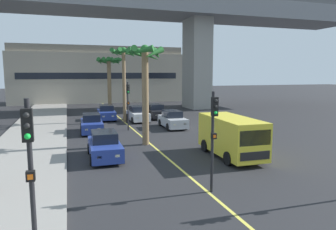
# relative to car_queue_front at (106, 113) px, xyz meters

# --- Properties ---
(sidewalk_left) EXTENTS (4.80, 80.00, 0.15)m
(sidewalk_left) POSITION_rel_car_queue_front_xyz_m (-6.47, -14.53, -0.65)
(sidewalk_left) COLOR gray
(sidewalk_left) RESTS_ON ground
(lane_stripe_center) EXTENTS (0.14, 56.00, 0.01)m
(lane_stripe_center) POSITION_rel_car_queue_front_xyz_m (1.53, -6.53, -0.72)
(lane_stripe_center) COLOR #DBCC4C
(lane_stripe_center) RESTS_ON ground
(bridge_overpass) EXTENTS (73.03, 8.00, 16.68)m
(bridge_overpass) POSITION_rel_car_queue_front_xyz_m (2.64, 7.42, 12.44)
(bridge_overpass) COLOR slate
(bridge_overpass) RESTS_ON ground
(pier_building_backdrop) EXTENTS (28.55, 8.04, 9.46)m
(pier_building_backdrop) POSITION_rel_car_queue_front_xyz_m (1.53, 22.20, 3.95)
(pier_building_backdrop) COLOR #BCB29E
(pier_building_backdrop) RESTS_ON ground
(car_queue_front) EXTENTS (1.95, 4.16, 1.56)m
(car_queue_front) POSITION_rel_car_queue_front_xyz_m (0.00, 0.00, 0.00)
(car_queue_front) COLOR navy
(car_queue_front) RESTS_ON ground
(car_queue_second) EXTENTS (1.95, 4.16, 1.56)m
(car_queue_second) POSITION_rel_car_queue_front_xyz_m (-2.07, -6.95, 0.00)
(car_queue_second) COLOR navy
(car_queue_second) RESTS_ON ground
(car_queue_third) EXTENTS (1.87, 4.12, 1.56)m
(car_queue_third) POSITION_rel_car_queue_front_xyz_m (5.31, -0.59, 0.00)
(car_queue_third) COLOR black
(car_queue_third) RESTS_ON ground
(car_queue_fourth) EXTENTS (1.89, 4.13, 1.56)m
(car_queue_fourth) POSITION_rel_car_queue_front_xyz_m (5.13, -6.86, 0.00)
(car_queue_fourth) COLOR #B7BABF
(car_queue_fourth) RESTS_ON ground
(car_queue_fifth) EXTENTS (1.88, 4.12, 1.56)m
(car_queue_fifth) POSITION_rel_car_queue_front_xyz_m (2.96, -2.06, 0.00)
(car_queue_fifth) COLOR white
(car_queue_fifth) RESTS_ON ground
(car_queue_sixth) EXTENTS (1.89, 4.13, 1.56)m
(car_queue_sixth) POSITION_rel_car_queue_front_xyz_m (-1.95, -15.25, 0.00)
(car_queue_sixth) COLOR navy
(car_queue_sixth) RESTS_ON ground
(delivery_van) EXTENTS (2.28, 5.30, 2.36)m
(delivery_van) POSITION_rel_car_queue_front_xyz_m (5.19, -17.30, 0.57)
(delivery_van) COLOR yellow
(delivery_van) RESTS_ON ground
(traffic_light_left_sidewalk_corner) EXTENTS (0.24, 0.37, 4.20)m
(traffic_light_left_sidewalk_corner) POSITION_rel_car_queue_front_xyz_m (-4.77, -25.42, 2.14)
(traffic_light_left_sidewalk_corner) COLOR black
(traffic_light_left_sidewalk_corner) RESTS_ON sidewalk_left
(traffic_light_median_near) EXTENTS (0.24, 0.37, 4.20)m
(traffic_light_median_near) POSITION_rel_car_queue_front_xyz_m (1.69, -21.94, 1.99)
(traffic_light_median_near) COLOR black
(traffic_light_median_near) RESTS_ON ground
(traffic_light_median_far) EXTENTS (0.24, 0.37, 4.20)m
(traffic_light_median_far) POSITION_rel_car_queue_front_xyz_m (1.04, -7.00, 1.99)
(traffic_light_median_far) COLOR black
(traffic_light_median_far) RESTS_ON ground
(palm_tree_near_median) EXTENTS (2.50, 2.63, 6.83)m
(palm_tree_near_median) POSITION_rel_car_queue_front_xyz_m (1.18, -12.64, 4.37)
(palm_tree_near_median) COLOR brown
(palm_tree_near_median) RESTS_ON ground
(palm_tree_mid_median) EXTENTS (2.82, 2.84, 7.52)m
(palm_tree_mid_median) POSITION_rel_car_queue_front_xyz_m (1.55, -2.21, 5.41)
(palm_tree_mid_median) COLOR brown
(palm_tree_mid_median) RESTS_ON ground
(palm_tree_far_median) EXTENTS (3.27, 3.33, 6.97)m
(palm_tree_far_median) POSITION_rel_car_queue_front_xyz_m (1.11, 5.69, 4.84)
(palm_tree_far_median) COLOR brown
(palm_tree_far_median) RESTS_ON ground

